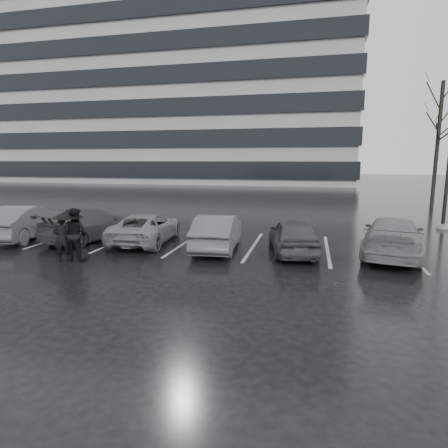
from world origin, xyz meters
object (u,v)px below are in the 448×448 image
object	(u,v)px
car_west_d	(25,222)
tree_north	(437,146)
car_east	(393,237)
car_main	(293,236)
pedestrian_left	(62,238)
pedestrian_right	(75,234)
car_west_a	(218,232)
car_west_c	(93,224)
car_west_b	(146,228)

from	to	relation	value
car_west_d	tree_north	distance (m)	25.51
car_west_d	car_east	world-z (taller)	car_west_d
car_main	pedestrian_left	bearing A→B (deg)	9.47
pedestrian_left	pedestrian_right	distance (m)	0.43
pedestrian_left	pedestrian_right	bearing A→B (deg)	177.45
car_main	car_west_d	size ratio (longest dim) A/B	0.86
car_west_a	pedestrian_right	bearing A→B (deg)	26.03
pedestrian_left	tree_north	world-z (taller)	tree_north
car_west_c	car_east	size ratio (longest dim) A/B	0.96
car_west_d	pedestrian_left	world-z (taller)	pedestrian_left
car_west_d	pedestrian_right	bearing A→B (deg)	138.54
pedestrian_right	car_west_c	bearing A→B (deg)	-61.03
car_west_a	pedestrian_right	xyz separation A→B (m)	(-4.27, -2.55, 0.22)
car_west_b	car_west_a	bearing A→B (deg)	166.57
pedestrian_right	tree_north	xyz separation A→B (m)	(15.92, 17.84, 3.37)
car_east	tree_north	xyz separation A→B (m)	(5.44, 14.89, 3.57)
car_west_b	car_west_c	size ratio (longest dim) A/B	0.96
car_main	pedestrian_right	size ratio (longest dim) A/B	2.13
car_east	pedestrian_left	distance (m)	11.29
car_east	car_west_a	bearing A→B (deg)	15.65
tree_north	pedestrian_left	bearing A→B (deg)	-132.13
car_west_c	car_east	world-z (taller)	car_east
pedestrian_right	car_west_b	bearing A→B (deg)	-104.50
car_west_b	car_west_d	xyz separation A→B (m)	(-5.36, -0.47, 0.12)
car_main	car_east	xyz separation A→B (m)	(3.41, 0.36, 0.04)
car_west_c	car_west_d	xyz separation A→B (m)	(-2.97, -0.44, 0.07)
car_west_d	tree_north	size ratio (longest dim) A/B	0.52
car_main	pedestrian_left	xyz separation A→B (m)	(-7.44, -2.77, 0.12)
tree_north	car_main	bearing A→B (deg)	-120.15
car_west_c	pedestrian_right	world-z (taller)	pedestrian_right
car_west_c	car_west_a	bearing A→B (deg)	-165.19
car_main	tree_north	distance (m)	18.00
car_east	car_main	bearing A→B (deg)	17.96
car_west_a	pedestrian_left	xyz separation A→B (m)	(-4.65, -2.73, 0.09)
car_west_a	car_west_b	xyz separation A→B (m)	(-3.10, 0.46, -0.06)
car_west_a	tree_north	size ratio (longest dim) A/B	0.47
pedestrian_right	car_main	bearing A→B (deg)	-153.10
car_west_a	tree_north	xyz separation A→B (m)	(11.65, 15.28, 3.59)
car_east	tree_north	distance (m)	16.25
car_west_c	tree_north	size ratio (longest dim) A/B	0.53
car_west_c	tree_north	xyz separation A→B (m)	(17.14, 14.85, 3.60)
car_west_b	pedestrian_left	bearing A→B (deg)	59.22
car_east	pedestrian_right	size ratio (longest dim) A/B	2.67
car_main	car_west_b	world-z (taller)	car_main
car_west_c	car_east	bearing A→B (deg)	-160.86
pedestrian_left	tree_north	distance (m)	24.54
pedestrian_right	car_east	bearing A→B (deg)	-157.54
car_west_a	pedestrian_left	bearing A→B (deg)	25.62
car_west_b	pedestrian_left	size ratio (longest dim) A/B	2.87
car_main	pedestrian_right	bearing A→B (deg)	9.19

